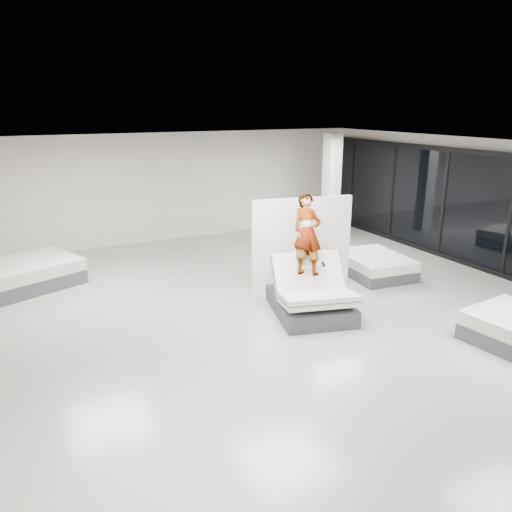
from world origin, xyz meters
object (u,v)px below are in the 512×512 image
divider_panel (302,244)px  column (331,189)px  flat_bed_right_far (374,265)px  hero_bed (311,297)px  remote (323,264)px  person (307,250)px  flat_bed_left_far (25,274)px

divider_panel → column: column is taller
flat_bed_right_far → column: column is taller
flat_bed_right_far → hero_bed: bearing=-153.6°
column → hero_bed: bearing=-128.3°
remote → column: size_ratio=0.04×
person → hero_bed: bearing=-90.0°
remote → column: column is taller
person → column: (3.31, 3.97, 0.38)m
flat_bed_right_far → flat_bed_left_far: bearing=159.3°
person → flat_bed_left_far: size_ratio=0.64×
hero_bed → flat_bed_right_far: bearing=26.4°
flat_bed_right_far → flat_bed_left_far: 8.13m
hero_bed → flat_bed_right_far: size_ratio=1.11×
flat_bed_right_far → person: bearing=-158.9°
flat_bed_right_far → divider_panel: bearing=179.4°
column → divider_panel: bearing=-133.5°
hero_bed → column: column is taller
person → flat_bed_left_far: bearing=157.2°
divider_panel → flat_bed_left_far: (-5.54, 2.85, -0.73)m
hero_bed → person: 0.93m
remote → flat_bed_right_far: bearing=44.2°
person → flat_bed_left_far: 6.41m
hero_bed → flat_bed_left_far: size_ratio=0.81×
hero_bed → column: bearing=51.7°
hero_bed → flat_bed_left_far: 6.49m
flat_bed_left_far → column: size_ratio=0.82×
person → divider_panel: size_ratio=0.74×
divider_panel → person: bearing=-105.7°
flat_bed_left_far → divider_panel: bearing=-27.2°
person → column: size_ratio=0.52×
remote → flat_bed_right_far: remote is taller
hero_bed → flat_bed_left_far: hero_bed is taller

